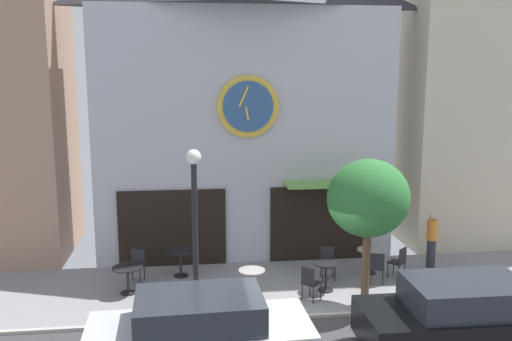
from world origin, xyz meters
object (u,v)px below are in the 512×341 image
Objects in this scene: cafe_table_leftmost at (370,256)px; cafe_chair_corner at (137,263)px; cafe_table_center at (252,278)px; cafe_chair_facing_wall at (328,260)px; cafe_chair_under_awning at (377,265)px; pedestrian_orange at (432,239)px; parked_car_black at (466,317)px; street_lamp at (195,229)px; cafe_chair_facing_street at (399,260)px; parked_car_silver at (200,334)px; cafe_chair_by_entrance at (310,281)px; cafe_table_rightmost at (128,274)px; cafe_table_near_curb at (326,271)px; street_tree at (368,199)px; cafe_table_near_door at (181,257)px.

cafe_chair_corner is at bearing 178.58° from cafe_table_leftmost.
cafe_table_center is 2.45m from cafe_chair_facing_wall.
cafe_chair_under_awning is at bearing -24.03° from cafe_chair_facing_wall.
pedestrian_orange is 0.39× the size of parked_car_black.
parked_car_black is at bearing -33.94° from cafe_chair_corner.
cafe_chair_corner is 5.29m from cafe_chair_facing_wall.
cafe_chair_facing_street is at bearing 12.83° from street_lamp.
cafe_table_leftmost is 6.80m from parked_car_silver.
cafe_table_leftmost is at bearing 11.07° from cafe_chair_facing_wall.
pedestrian_orange reaches higher than cafe_chair_facing_street.
cafe_chair_by_entrance and cafe_chair_corner have the same top height.
cafe_table_center is at bearing 20.36° from street_lamp.
cafe_chair_facing_street is (0.70, -0.48, 0.01)m from cafe_table_leftmost.
cafe_table_near_curb is (5.18, -0.43, 0.00)m from cafe_table_rightmost.
street_tree reaches higher than cafe_table_near_curb.
pedestrian_orange reaches higher than cafe_chair_facing_wall.
cafe_table_center is at bearing 163.68° from street_tree.
cafe_table_center is 4.31m from cafe_chair_facing_street.
cafe_table_near_curb is at bearing -169.03° from cafe_chair_under_awning.
cafe_chair_facing_street is at bearing -5.02° from cafe_chair_corner.
street_tree is 4.03m from pedestrian_orange.
street_lamp is 1.07× the size of street_tree.
parked_car_black is (5.46, -2.82, -1.24)m from street_lamp.
parked_car_black is (-1.47, -4.84, -0.10)m from pedestrian_orange.
cafe_table_near_curb is at bearing 120.36° from parked_car_black.
cafe_chair_under_awning is 2.24m from cafe_chair_by_entrance.
cafe_chair_facing_wall is 0.21× the size of parked_car_silver.
cafe_chair_corner is at bearing 175.48° from cafe_chair_facing_wall.
parked_car_black is (0.56, -3.79, 0.23)m from cafe_chair_under_awning.
street_tree is 2.86m from cafe_chair_facing_wall.
cafe_table_near_curb is 4.93m from parked_car_silver.
cafe_chair_under_awning is (3.48, 0.43, 0.03)m from cafe_table_center.
cafe_chair_under_awning reaches higher than cafe_table_near_curb.
street_tree is at bearing -16.32° from cafe_table_center.
parked_car_silver is at bearing -147.52° from street_tree.
cafe_table_rightmost is at bearing 167.59° from cafe_chair_by_entrance.
cafe_table_near_door is 3.88m from cafe_chair_by_entrance.
parked_car_silver reaches higher than cafe_chair_by_entrance.
street_tree is 2.47m from cafe_table_near_curb.
street_lamp is at bearing -31.97° from cafe_table_rightmost.
cafe_chair_by_entrance is 0.54× the size of pedestrian_orange.
cafe_chair_under_awning is at bearing 98.36° from parked_car_black.
cafe_chair_facing_wall is at bearing 4.34° from cafe_table_rightmost.
cafe_table_rightmost is 4.40m from parked_car_silver.
pedestrian_orange is at bearing 35.55° from parked_car_silver.
cafe_chair_by_entrance is 1.00× the size of cafe_chair_corner.
cafe_chair_facing_street is (0.76, 0.33, 0.00)m from cafe_chair_under_awning.
cafe_table_near_door is at bearing 95.01° from parked_car_silver.
cafe_chair_facing_wall is at bearing 173.64° from cafe_chair_facing_street.
cafe_chair_corner is (-6.51, 0.97, 0.00)m from cafe_chair_under_awning.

